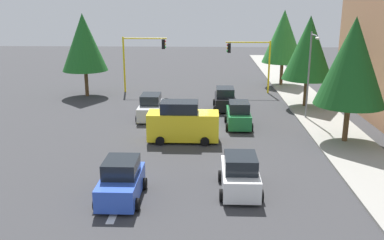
{
  "coord_description": "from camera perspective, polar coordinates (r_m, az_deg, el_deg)",
  "views": [
    {
      "loc": [
        29.58,
        1.17,
        9.28
      ],
      "look_at": [
        0.95,
        0.12,
        1.2
      ],
      "focal_mm": 39.6,
      "sensor_mm": 36.0,
      "label": 1
    }
  ],
  "objects": [
    {
      "name": "car_white",
      "position": [
        21.47,
        6.48,
        -7.34
      ],
      "size": [
        3.73,
        2.1,
        1.98
      ],
      "color": "white",
      "rests_on": "ground"
    },
    {
      "name": "lane_arrow_near",
      "position": [
        20.73,
        -9.91,
        -11.08
      ],
      "size": [
        2.4,
        1.1,
        1.1
      ],
      "color": "silver",
      "rests_on": "ground"
    },
    {
      "name": "car_blue",
      "position": [
        20.86,
        -9.51,
        -8.17
      ],
      "size": [
        3.72,
        2.11,
        1.98
      ],
      "color": "blue",
      "rests_on": "ground"
    },
    {
      "name": "tree_roadside_far",
      "position": [
        48.45,
        12.23,
        10.93
      ],
      "size": [
        4.57,
        4.57,
        8.37
      ],
      "color": "brown",
      "rests_on": "ground"
    },
    {
      "name": "sidewalk_kerb",
      "position": [
        36.98,
        16.65,
        0.66
      ],
      "size": [
        80.0,
        4.0,
        0.15
      ],
      "primitive_type": "cube",
      "color": "gray",
      "rests_on": "ground"
    },
    {
      "name": "delivery_van_yellow",
      "position": [
        28.76,
        -1.27,
        -0.4
      ],
      "size": [
        2.22,
        4.8,
        2.77
      ],
      "color": "yellow",
      "rests_on": "ground"
    },
    {
      "name": "traffic_signal_far_right",
      "position": [
        44.42,
        -6.9,
        8.89
      ],
      "size": [
        0.36,
        4.59,
        5.74
      ],
      "color": "yellow",
      "rests_on": "ground"
    },
    {
      "name": "tree_roadside_near",
      "position": [
        29.36,
        20.8,
        7.34
      ],
      "size": [
        4.57,
        4.57,
        8.37
      ],
      "color": "brown",
      "rests_on": "ground"
    },
    {
      "name": "traffic_signal_far_left",
      "position": [
        44.15,
        8.0,
        8.5
      ],
      "size": [
        0.36,
        4.59,
        5.38
      ],
      "color": "yellow",
      "rests_on": "ground"
    },
    {
      "name": "car_green",
      "position": [
        32.36,
        6.28,
        0.64
      ],
      "size": [
        3.8,
        2.01,
        1.98
      ],
      "color": "#1E7238",
      "rests_on": "ground"
    },
    {
      "name": "tree_roadside_mid",
      "position": [
        38.8,
        15.46,
        9.33
      ],
      "size": [
        4.42,
        4.42,
        8.09
      ],
      "color": "brown",
      "rests_on": "ground"
    },
    {
      "name": "street_lamp_curbside",
      "position": [
        34.5,
        15.66,
        6.95
      ],
      "size": [
        2.15,
        0.28,
        7.0
      ],
      "color": "slate",
      "rests_on": "ground"
    },
    {
      "name": "ground_plane",
      "position": [
        31.02,
        -0.15,
        -1.65
      ],
      "size": [
        120.0,
        120.0,
        0.0
      ],
      "primitive_type": "plane",
      "color": "#353538"
    },
    {
      "name": "car_silver",
      "position": [
        34.63,
        -5.57,
        1.67
      ],
      "size": [
        4.09,
        2.04,
        1.98
      ],
      "color": "#B2B5BA",
      "rests_on": "ground"
    },
    {
      "name": "car_black",
      "position": [
        37.55,
        4.45,
        2.8
      ],
      "size": [
        4.01,
        2.04,
        1.98
      ],
      "color": "black",
      "rests_on": "ground"
    },
    {
      "name": "tree_opposite_side",
      "position": [
        43.5,
        -14.38,
        10.09
      ],
      "size": [
        4.45,
        4.45,
        8.15
      ],
      "color": "brown",
      "rests_on": "ground"
    }
  ]
}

